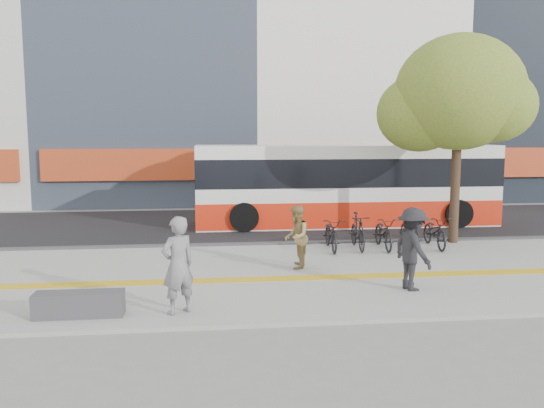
{
  "coord_description": "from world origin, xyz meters",
  "views": [
    {
      "loc": [
        -0.2,
        -11.43,
        3.42
      ],
      "look_at": [
        1.31,
        2.0,
        1.69
      ],
      "focal_mm": 36.95,
      "sensor_mm": 36.0,
      "label": 1
    }
  ],
  "objects": [
    {
      "name": "ground",
      "position": [
        0.0,
        0.0,
        0.0
      ],
      "size": [
        120.0,
        120.0,
        0.0
      ],
      "primitive_type": "plane",
      "color": "slate",
      "rests_on": "ground"
    },
    {
      "name": "sidewalk",
      "position": [
        0.0,
        1.5,
        0.04
      ],
      "size": [
        40.0,
        7.0,
        0.08
      ],
      "primitive_type": "cube",
      "color": "slate",
      "rests_on": "ground"
    },
    {
      "name": "tactile_strip",
      "position": [
        0.0,
        1.0,
        0.09
      ],
      "size": [
        40.0,
        0.45,
        0.01
      ],
      "primitive_type": "cube",
      "color": "gold",
      "rests_on": "sidewalk"
    },
    {
      "name": "street",
      "position": [
        0.0,
        9.0,
        0.03
      ],
      "size": [
        40.0,
        8.0,
        0.06
      ],
      "primitive_type": "cube",
      "color": "black",
      "rests_on": "ground"
    },
    {
      "name": "curb",
      "position": [
        0.0,
        5.0,
        0.07
      ],
      "size": [
        40.0,
        0.25,
        0.14
      ],
      "primitive_type": "cube",
      "color": "#3C3B3E",
      "rests_on": "ground"
    },
    {
      "name": "bench",
      "position": [
        -2.6,
        -1.2,
        0.3
      ],
      "size": [
        1.6,
        0.45,
        0.45
      ],
      "primitive_type": "cube",
      "color": "#3C3B3E",
      "rests_on": "sidewalk"
    },
    {
      "name": "street_tree",
      "position": [
        7.18,
        4.82,
        4.51
      ],
      "size": [
        4.4,
        3.8,
        6.31
      ],
      "color": "#322016",
      "rests_on": "sidewalk"
    },
    {
      "name": "bus",
      "position": [
        4.77,
        8.5,
        1.43
      ],
      "size": [
        10.91,
        2.59,
        2.9
      ],
      "color": "white",
      "rests_on": "street"
    },
    {
      "name": "bicycle_row",
      "position": [
        4.78,
        4.0,
        0.57
      ],
      "size": [
        3.8,
        1.82,
        1.04
      ],
      "color": "black",
      "rests_on": "sidewalk"
    },
    {
      "name": "seated_woman",
      "position": [
        -0.8,
        -1.23,
        0.99
      ],
      "size": [
        0.8,
        0.73,
        1.82
      ],
      "primitive_type": "imported",
      "rotation": [
        0.0,
        0.0,
        3.72
      ],
      "color": "black",
      "rests_on": "sidewalk"
    },
    {
      "name": "pedestrian_tan",
      "position": [
        1.91,
        1.99,
        0.86
      ],
      "size": [
        0.76,
        0.88,
        1.57
      ],
      "primitive_type": "imported",
      "rotation": [
        0.0,
        0.0,
        -1.82
      ],
      "color": "#967D49",
      "rests_on": "sidewalk"
    },
    {
      "name": "pedestrian_dark",
      "position": [
        4.07,
        -0.18,
        0.96
      ],
      "size": [
        0.92,
        1.27,
        1.77
      ],
      "primitive_type": "imported",
      "rotation": [
        0.0,
        0.0,
        1.82
      ],
      "color": "black",
      "rests_on": "sidewalk"
    }
  ]
}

